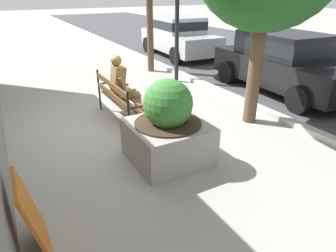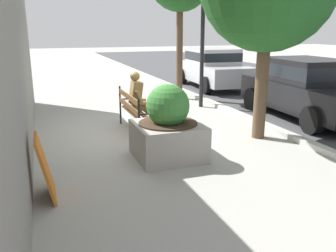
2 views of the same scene
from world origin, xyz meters
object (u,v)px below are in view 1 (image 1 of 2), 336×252
Objects in this scene: concrete_planter at (168,129)px; parked_car_silver at (178,35)px; park_bench at (120,97)px; leaning_signboard at (32,216)px; parked_car_black at (284,61)px; bronze_statue_seated at (125,88)px.

parked_car_silver is (-7.19, 4.48, 0.29)m from concrete_planter.
park_bench is 1.32× the size of concrete_planter.
parked_car_silver is at bearing 140.94° from leaning_signboard.
parked_car_black is (5.50, 0.00, 0.00)m from parked_car_silver.
concrete_planter is 1.52× the size of leaning_signboard.
parked_car_silver is at bearing 148.09° from concrete_planter.
leaning_signboard is (0.98, -2.15, -0.10)m from concrete_planter.
park_bench is at bearing -47.49° from bronze_statue_seated.
concrete_planter is (1.83, 0.13, 0.01)m from park_bench.
parked_car_black is 4.64× the size of leaning_signboard.
leaning_signboard is at bearing -39.06° from parked_car_silver.
park_bench is at bearing 144.29° from leaning_signboard.
park_bench is at bearing -175.94° from concrete_planter.
parked_car_black is (0.33, 4.40, 0.17)m from bronze_statue_seated.
concrete_planter is (2.03, -0.08, -0.12)m from bronze_statue_seated.
parked_car_black reaches higher than bronze_statue_seated.
parked_car_black reaches higher than concrete_planter.
park_bench is 1.32× the size of bronze_statue_seated.
bronze_statue_seated is at bearing 132.51° from park_bench.
concrete_planter is 2.37m from leaning_signboard.
park_bench is 0.43× the size of parked_car_silver.
concrete_planter is 0.33× the size of parked_car_black.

